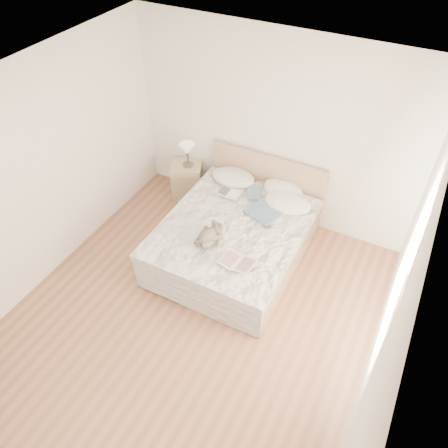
{
  "coord_description": "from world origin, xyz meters",
  "views": [
    {
      "loc": [
        1.77,
        -2.55,
        4.35
      ],
      "look_at": [
        -0.1,
        1.05,
        0.62
      ],
      "focal_mm": 35.0,
      "sensor_mm": 36.0,
      "label": 1
    }
  ],
  "objects_px": {
    "bed": "(236,237)",
    "nightstand": "(187,180)",
    "table_lamp": "(187,150)",
    "childrens_book": "(238,263)",
    "photo_book": "(229,193)",
    "teddy_bear": "(207,240)"
  },
  "relations": [
    {
      "from": "table_lamp",
      "to": "photo_book",
      "type": "distance_m",
      "value": 1.0
    },
    {
      "from": "table_lamp",
      "to": "bed",
      "type": "bearing_deg",
      "value": -34.25
    },
    {
      "from": "childrens_book",
      "to": "nightstand",
      "type": "bearing_deg",
      "value": 143.79
    },
    {
      "from": "bed",
      "to": "photo_book",
      "type": "xyz_separation_m",
      "value": [
        -0.32,
        0.43,
        0.32
      ]
    },
    {
      "from": "photo_book",
      "to": "childrens_book",
      "type": "height_order",
      "value": "same"
    },
    {
      "from": "bed",
      "to": "nightstand",
      "type": "distance_m",
      "value": 1.49
    },
    {
      "from": "table_lamp",
      "to": "childrens_book",
      "type": "distance_m",
      "value": 2.16
    },
    {
      "from": "nightstand",
      "to": "childrens_book",
      "type": "distance_m",
      "value": 2.2
    },
    {
      "from": "bed",
      "to": "nightstand",
      "type": "height_order",
      "value": "bed"
    },
    {
      "from": "bed",
      "to": "nightstand",
      "type": "bearing_deg",
      "value": 146.51
    },
    {
      "from": "childrens_book",
      "to": "teddy_bear",
      "type": "relative_size",
      "value": 1.11
    },
    {
      "from": "photo_book",
      "to": "teddy_bear",
      "type": "xyz_separation_m",
      "value": [
        0.19,
        -0.95,
        0.02
      ]
    },
    {
      "from": "photo_book",
      "to": "nightstand",
      "type": "bearing_deg",
      "value": 155.6
    },
    {
      "from": "childrens_book",
      "to": "table_lamp",
      "type": "bearing_deg",
      "value": 143.18
    },
    {
      "from": "teddy_bear",
      "to": "photo_book",
      "type": "bearing_deg",
      "value": 109.8
    },
    {
      "from": "childrens_book",
      "to": "teddy_bear",
      "type": "xyz_separation_m",
      "value": [
        -0.48,
        0.14,
        0.02
      ]
    },
    {
      "from": "photo_book",
      "to": "teddy_bear",
      "type": "height_order",
      "value": "teddy_bear"
    },
    {
      "from": "photo_book",
      "to": "childrens_book",
      "type": "distance_m",
      "value": 1.28
    },
    {
      "from": "nightstand",
      "to": "teddy_bear",
      "type": "xyz_separation_m",
      "value": [
        1.11,
        -1.34,
        0.37
      ]
    },
    {
      "from": "table_lamp",
      "to": "teddy_bear",
      "type": "bearing_deg",
      "value": -51.25
    },
    {
      "from": "bed",
      "to": "nightstand",
      "type": "xyz_separation_m",
      "value": [
        -1.25,
        0.82,
        -0.03
      ]
    },
    {
      "from": "bed",
      "to": "table_lamp",
      "type": "relative_size",
      "value": 5.88
    }
  ]
}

